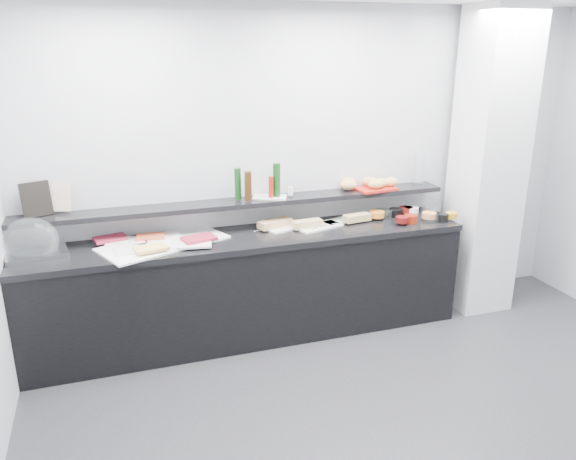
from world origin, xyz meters
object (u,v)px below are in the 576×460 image
object	(u,v)px
condiment_tray	(270,197)
carafe	(419,168)
framed_print	(36,199)
sandwich_plate_mid	(319,227)
bread_tray	(375,188)
cloche_base	(37,254)

from	to	relation	value
condiment_tray	carafe	world-z (taller)	carafe
framed_print	carafe	distance (m)	3.22
sandwich_plate_mid	bread_tray	world-z (taller)	bread_tray
condiment_tray	carafe	distance (m)	1.43
framed_print	bread_tray	xyz separation A→B (m)	(2.76, -0.07, -0.12)
carafe	condiment_tray	bearing A→B (deg)	-179.29
condiment_tray	bread_tray	size ratio (longest dim) A/B	0.81
cloche_base	condiment_tray	xyz separation A→B (m)	(1.83, 0.16, 0.24)
carafe	sandwich_plate_mid	bearing A→B (deg)	-169.42
bread_tray	carafe	distance (m)	0.49
sandwich_plate_mid	bread_tray	bearing A→B (deg)	-3.26
condiment_tray	bread_tray	xyz separation A→B (m)	(0.96, -0.03, 0.00)
sandwich_plate_mid	cloche_base	bearing A→B (deg)	161.60
cloche_base	framed_print	xyz separation A→B (m)	(0.03, 0.20, 0.36)
cloche_base	sandwich_plate_mid	bearing A→B (deg)	-10.26
condiment_tray	bread_tray	distance (m)	0.96
framed_print	carafe	world-z (taller)	carafe
framed_print	condiment_tray	bearing A→B (deg)	-20.88
sandwich_plate_mid	carafe	bearing A→B (deg)	-7.28
bread_tray	carafe	bearing A→B (deg)	-2.02
cloche_base	condiment_tray	size ratio (longest dim) A/B	1.51
cloche_base	sandwich_plate_mid	xyz separation A→B (m)	(2.21, -0.02, -0.01)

